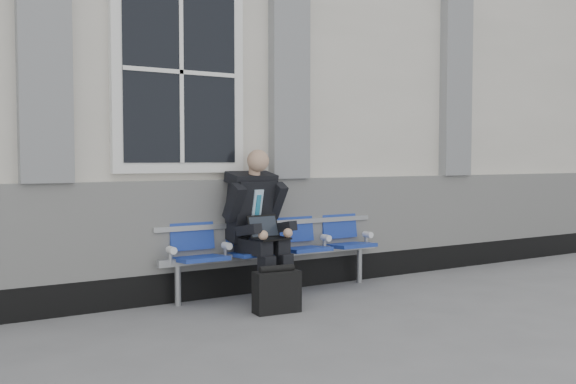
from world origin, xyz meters
TOP-DOWN VIEW (x-y plane):
  - ground at (0.00, 0.00)m, footprint 70.00×70.00m
  - station_building at (-0.02, 3.47)m, footprint 14.40×4.40m
  - bench at (1.35, 1.32)m, footprint 2.60×0.47m
  - businessman at (1.07, 1.18)m, footprint 0.64×0.86m
  - briefcase at (0.92, 0.57)m, footprint 0.44×0.22m

SIDE VIEW (x-z plane):
  - ground at x=0.00m, z-range 0.00..0.00m
  - briefcase at x=0.92m, z-range -0.02..0.42m
  - bench at x=1.35m, z-range 0.10..1.01m
  - businessman at x=1.07m, z-range 0.05..1.56m
  - station_building at x=-0.02m, z-range -0.02..4.47m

